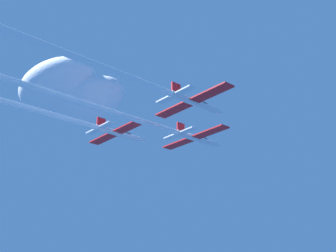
# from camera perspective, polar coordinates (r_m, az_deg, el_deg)

# --- Properties ---
(jet_lead) EXTENTS (16.44, 59.73, 2.72)m
(jet_lead) POSITION_cam_1_polar(r_m,az_deg,el_deg) (73.85, -6.48, 1.56)
(jet_lead) COLOR white
(jet_left_wing) EXTENTS (16.44, 58.10, 2.72)m
(jet_left_wing) POSITION_cam_1_polar(r_m,az_deg,el_deg) (77.82, -17.23, 2.07)
(jet_left_wing) COLOR white
(jet_right_wing) EXTENTS (16.44, 59.47, 2.72)m
(jet_right_wing) POSITION_cam_1_polar(r_m,az_deg,el_deg) (61.60, -8.83, 7.75)
(jet_right_wing) COLOR white
(cloud_wispy) EXTENTS (25.84, 14.21, 9.04)m
(cloud_wispy) POSITION_cam_1_polar(r_m,az_deg,el_deg) (114.13, -10.45, 3.30)
(cloud_wispy) COLOR white
(cloud_puffy) EXTENTS (29.15, 16.03, 10.20)m
(cloud_puffy) POSITION_cam_1_polar(r_m,az_deg,el_deg) (116.84, -14.57, 5.15)
(cloud_puffy) COLOR white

